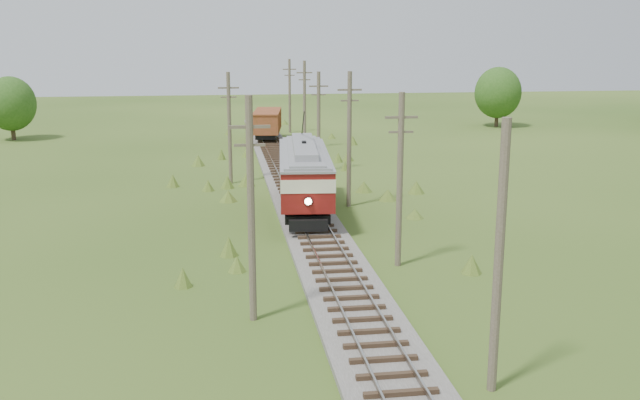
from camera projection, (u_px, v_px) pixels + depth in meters
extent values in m
cube|color=#605B54|center=(297.00, 196.00, 50.52)|extent=(3.60, 96.00, 0.25)
cube|color=#726659|center=(287.00, 192.00, 50.35)|extent=(0.08, 96.00, 0.17)
cube|color=#726659|center=(307.00, 191.00, 50.54)|extent=(0.08, 96.00, 0.17)
cube|color=#2D2116|center=(297.00, 194.00, 50.48)|extent=(2.40, 96.00, 0.16)
cube|color=black|center=(304.00, 197.00, 45.96)|extent=(3.61, 12.16, 0.49)
cube|color=maroon|center=(304.00, 181.00, 45.72)|extent=(4.15, 13.24, 1.19)
cube|color=beige|center=(304.00, 166.00, 45.50)|extent=(4.19, 13.30, 0.76)
cube|color=black|center=(304.00, 166.00, 45.50)|extent=(4.17, 12.72, 0.60)
cube|color=maroon|center=(304.00, 158.00, 45.38)|extent=(4.15, 13.24, 0.33)
cube|color=gray|center=(304.00, 152.00, 45.30)|extent=(4.23, 13.37, 0.41)
cube|color=gray|center=(304.00, 146.00, 45.22)|extent=(2.21, 9.85, 0.43)
sphere|color=#FFF2BF|center=(308.00, 201.00, 39.27)|extent=(0.39, 0.39, 0.39)
cylinder|color=black|center=(303.00, 123.00, 46.85)|extent=(0.50, 5.04, 2.09)
cylinder|color=black|center=(293.00, 217.00, 41.13)|extent=(0.20, 0.88, 0.87)
cylinder|color=black|center=(321.00, 217.00, 41.22)|extent=(0.20, 0.88, 0.87)
cylinder|color=black|center=(291.00, 183.00, 50.72)|extent=(0.20, 0.88, 0.87)
cylinder|color=black|center=(313.00, 183.00, 50.81)|extent=(0.20, 0.88, 0.87)
cube|color=black|center=(268.00, 133.00, 78.29)|extent=(3.11, 7.69, 0.52)
cube|color=brown|center=(267.00, 121.00, 78.00)|extent=(3.75, 8.58, 2.07)
cube|color=brown|center=(267.00, 111.00, 77.76)|extent=(3.83, 8.75, 0.12)
cylinder|color=black|center=(259.00, 135.00, 75.84)|extent=(0.23, 0.84, 0.83)
cylinder|color=black|center=(273.00, 135.00, 75.86)|extent=(0.23, 0.84, 0.83)
cylinder|color=black|center=(262.00, 130.00, 80.69)|extent=(0.23, 0.84, 0.83)
cylinder|color=black|center=(276.00, 130.00, 80.71)|extent=(0.23, 0.84, 0.83)
cone|color=gray|center=(307.00, 156.00, 65.01)|extent=(3.30, 3.30, 1.24)
cone|color=gray|center=(318.00, 160.00, 64.18)|extent=(1.86, 1.86, 0.72)
cylinder|color=brown|center=(499.00, 260.00, 22.02)|extent=(0.30, 0.30, 8.80)
cylinder|color=brown|center=(400.00, 181.00, 34.61)|extent=(0.30, 0.30, 8.60)
cube|color=brown|center=(401.00, 117.00, 33.93)|extent=(1.60, 0.12, 0.12)
cube|color=brown|center=(401.00, 132.00, 34.08)|extent=(1.20, 0.10, 0.10)
cylinder|color=brown|center=(349.00, 140.00, 47.10)|extent=(0.30, 0.30, 9.00)
cube|color=brown|center=(350.00, 90.00, 46.37)|extent=(1.60, 0.12, 0.12)
cube|color=brown|center=(350.00, 101.00, 46.53)|extent=(1.20, 0.10, 0.10)
cylinder|color=brown|center=(319.00, 122.00, 59.69)|extent=(0.30, 0.30, 8.40)
cube|color=brown|center=(319.00, 86.00, 59.02)|extent=(1.60, 0.12, 0.12)
cube|color=brown|center=(319.00, 95.00, 59.18)|extent=(1.20, 0.10, 0.10)
cylinder|color=brown|center=(305.00, 105.00, 72.24)|extent=(0.30, 0.30, 8.90)
cube|color=brown|center=(304.00, 73.00, 71.51)|extent=(1.60, 0.12, 0.12)
cube|color=brown|center=(304.00, 80.00, 71.67)|extent=(1.20, 0.10, 0.10)
cylinder|color=brown|center=(290.00, 96.00, 84.78)|extent=(0.30, 0.30, 8.70)
cube|color=brown|center=(289.00, 69.00, 84.08)|extent=(1.60, 0.12, 0.12)
cube|color=brown|center=(290.00, 75.00, 84.23)|extent=(1.20, 0.10, 0.10)
cylinder|color=brown|center=(251.00, 211.00, 27.74)|extent=(0.30, 0.30, 9.00)
cube|color=brown|center=(249.00, 127.00, 27.01)|extent=(1.60, 0.12, 0.12)
cube|color=brown|center=(250.00, 145.00, 27.16)|extent=(1.20, 0.10, 0.10)
cylinder|color=brown|center=(230.00, 129.00, 54.77)|extent=(0.30, 0.30, 8.60)
cube|color=brown|center=(228.00, 88.00, 54.08)|extent=(1.60, 0.12, 0.12)
cube|color=brown|center=(229.00, 97.00, 54.23)|extent=(1.20, 0.10, 0.10)
cylinder|color=#38281C|center=(13.00, 129.00, 79.22)|extent=(0.50, 0.50, 2.34)
ellipsoid|color=#295319|center=(10.00, 104.00, 78.59)|extent=(5.46, 5.46, 6.01)
cylinder|color=#38281C|center=(497.00, 117.00, 91.11)|extent=(0.50, 0.50, 2.52)
ellipsoid|color=#295319|center=(498.00, 93.00, 90.43)|extent=(5.88, 5.88, 6.47)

